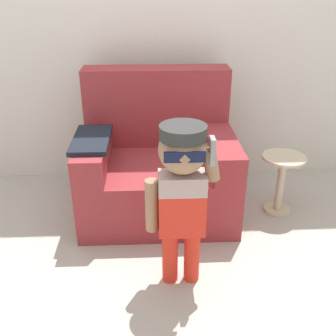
# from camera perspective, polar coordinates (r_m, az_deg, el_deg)

# --- Properties ---
(ground_plane) EXTENTS (10.00, 10.00, 0.00)m
(ground_plane) POSITION_cam_1_polar(r_m,az_deg,el_deg) (2.69, -2.49, -7.96)
(ground_plane) COLOR #ADA89E
(wall_back) EXTENTS (10.00, 0.05, 2.60)m
(wall_back) POSITION_cam_1_polar(r_m,az_deg,el_deg) (3.01, -3.10, 22.14)
(wall_back) COLOR silver
(wall_back) RESTS_ON ground_plane
(armchair) EXTENTS (1.04, 0.85, 0.94)m
(armchair) POSITION_cam_1_polar(r_m,az_deg,el_deg) (2.75, -1.56, 0.87)
(armchair) COLOR maroon
(armchair) RESTS_ON ground_plane
(person_child) EXTENTS (0.37, 0.28, 0.90)m
(person_child) POSITION_cam_1_polar(r_m,az_deg,el_deg) (1.92, 2.02, -2.24)
(person_child) COLOR red
(person_child) RESTS_ON ground_plane
(side_table) EXTENTS (0.29, 0.29, 0.43)m
(side_table) POSITION_cam_1_polar(r_m,az_deg,el_deg) (2.80, 16.12, -1.46)
(side_table) COLOR beige
(side_table) RESTS_ON ground_plane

